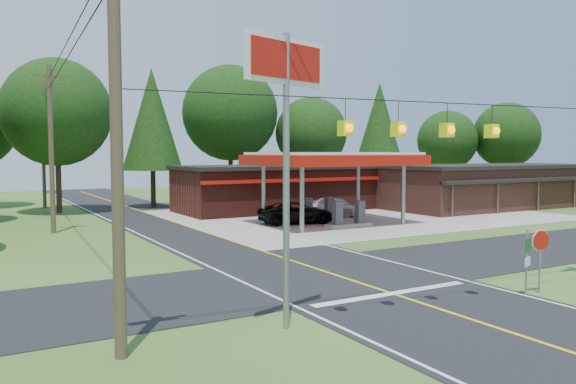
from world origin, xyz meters
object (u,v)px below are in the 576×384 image
gas_canopy (333,161)px  big_stop_sign (286,106)px  suv_car (297,213)px  octagonal_stop_sign (541,246)px  sedan_car (336,206)px

gas_canopy → big_stop_sign: size_ratio=1.32×
suv_car → big_stop_sign: big_stop_sign is taller
octagonal_stop_sign → gas_canopy: bearing=76.7°
octagonal_stop_sign → suv_car: bearing=83.0°
big_stop_sign → sedan_car: bearing=52.3°
gas_canopy → suv_car: size_ratio=2.01×
sedan_car → big_stop_sign: 28.32m
suv_car → octagonal_stop_sign: size_ratio=2.37×
gas_canopy → suv_car: bearing=142.6°
suv_car → sedan_car: size_ratio=1.22×
sedan_car → octagonal_stop_sign: (-7.50, -23.01, 0.91)m
gas_canopy → sedan_car: (3.00, 4.00, -3.53)m
suv_car → sedan_car: 5.56m
gas_canopy → octagonal_stop_sign: gas_canopy is taller
sedan_car → big_stop_sign: bearing=-152.8°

